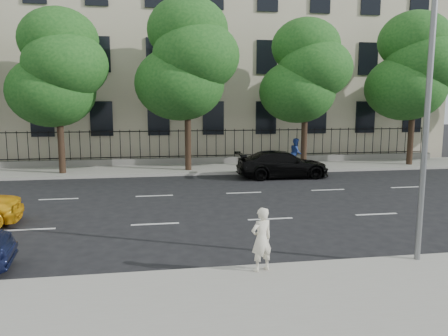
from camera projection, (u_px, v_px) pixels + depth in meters
name	position (u px, v px, depth m)	size (l,w,h in m)	color
ground	(293.00, 241.00, 12.87)	(120.00, 120.00, 0.00)	black
near_sidewalk	(354.00, 299.00, 8.95)	(60.00, 4.00, 0.15)	gray
far_sidewalk	(220.00, 168.00, 26.51)	(60.00, 4.00, 0.15)	gray
lane_markings	(255.00, 204.00, 17.50)	(49.60, 4.62, 0.01)	silver
masonry_building	(202.00, 37.00, 33.89)	(34.60, 12.11, 18.50)	beige
iron_fence	(216.00, 155.00, 28.09)	(30.00, 0.50, 2.20)	slate
street_light	(418.00, 58.00, 10.77)	(0.25, 3.32, 8.05)	slate
tree_b	(58.00, 69.00, 23.59)	(5.53, 5.12, 8.97)	#382619
tree_c	(187.00, 60.00, 24.62)	(5.89, 5.50, 9.80)	#382619
tree_d	(306.00, 72.00, 25.83)	(5.34, 4.94, 8.84)	#382619
tree_e	(414.00, 67.00, 26.90)	(5.71, 5.31, 9.46)	#382619
black_sedan	(283.00, 164.00, 23.57)	(2.03, 4.99, 1.45)	black
woman_near	(261.00, 239.00, 10.14)	(0.55, 0.36, 1.52)	#EDE5CC
pedestrian_far	(296.00, 152.00, 26.50)	(0.85, 0.66, 1.74)	navy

